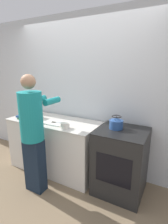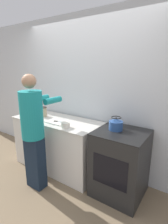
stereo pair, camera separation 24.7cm
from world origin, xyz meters
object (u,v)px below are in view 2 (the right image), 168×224
Objects in this scene: bowl_prep at (65,125)px; canister_jar at (43,112)px; oven at (120,163)px; kettle at (116,124)px; knife at (59,122)px; cutting_board at (57,122)px; person at (34,129)px.

canister_jar reaches higher than bowl_prep.
oven is at bearing -0.08° from canister_jar.
oven is 1.59m from canister_jar.
canister_jar is (-1.40, -0.02, -0.03)m from kettle.
knife is at bearing -173.92° from oven.
kettle is (-0.10, 0.03, 0.54)m from oven.
oven is 0.55m from kettle.
knife is 0.50m from canister_jar.
oven is 0.95m from bowl_prep.
oven reaches higher than knife.
kettle is at bearing 8.07° from cutting_board.
canister_jar is at bearing 179.92° from oven.
bowl_prep is at bearing -165.01° from oven.
knife is 1.02× the size of kettle.
oven reaches higher than cutting_board.
oven is at bearing 27.49° from person.
knife reaches higher than cutting_board.
person reaches higher than kettle.
knife is at bearing -171.73° from kettle.
kettle is (0.92, 0.13, 0.09)m from knife.
bowl_prep is at bearing -161.08° from kettle.
person is 1.15m from kettle.
person is 0.46m from knife.
cutting_board is 0.46m from canister_jar.
person reaches higher than knife.
person is (-1.08, -0.56, 0.45)m from oven.
person reaches higher than canister_jar.
oven is 2.72× the size of cutting_board.
kettle reaches higher than knife.
person reaches higher than cutting_board.
bowl_prep reaches higher than knife.
cutting_board is at bearing 87.47° from person.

